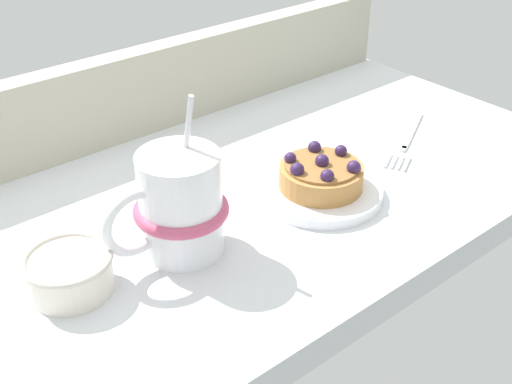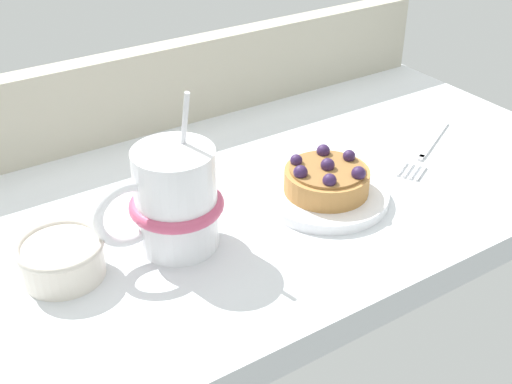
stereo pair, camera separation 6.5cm
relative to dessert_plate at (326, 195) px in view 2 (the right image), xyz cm
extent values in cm
cube|color=silver|center=(-5.01, 5.94, -2.18)|extent=(79.08, 42.25, 3.31)
cube|color=#B2AD99|center=(-5.01, 25.53, 4.69)|extent=(77.50, 3.08, 10.43)
cylinder|color=white|center=(0.00, 0.00, 0.04)|extent=(13.20, 13.20, 1.13)
cylinder|color=white|center=(0.00, 0.00, -0.25)|extent=(7.26, 7.26, 0.57)
cylinder|color=#B77F42|center=(0.00, 0.00, 1.82)|extent=(8.86, 8.86, 2.42)
cylinder|color=olive|center=(0.00, 0.00, 3.18)|extent=(7.79, 7.79, 0.30)
sphere|color=#331E47|center=(0.00, 0.00, 3.68)|extent=(1.46, 1.46, 1.46)
sphere|color=#331E47|center=(3.06, 0.24, 3.70)|extent=(1.34, 1.34, 1.34)
sphere|color=#331E47|center=(1.57, 2.73, 3.62)|extent=(1.45, 1.45, 1.45)
sphere|color=#331E47|center=(-2.05, 2.63, 3.63)|extent=(1.29, 1.29, 1.29)
sphere|color=#331E47|center=(-3.17, 0.36, 3.66)|extent=(1.47, 1.47, 1.47)
sphere|color=#331E47|center=(-1.69, -2.46, 3.61)|extent=(1.42, 1.42, 1.42)
sphere|color=#331E47|center=(1.57, -3.01, 3.65)|extent=(1.48, 1.48, 1.48)
cylinder|color=white|center=(-16.52, 1.52, 4.48)|extent=(7.61, 7.61, 10.03)
torus|color=#C64C70|center=(-16.52, 1.52, 3.87)|extent=(8.85, 8.85, 1.20)
torus|color=white|center=(-21.31, 1.52, 4.48)|extent=(6.59, 0.97, 6.59)
cylinder|color=silver|center=(-15.00, 2.09, 10.84)|extent=(0.91, 2.06, 7.79)
cube|color=silver|center=(19.64, 3.39, -0.23)|extent=(9.83, 5.66, 0.60)
cube|color=silver|center=(14.88, 0.87, -0.23)|extent=(1.32, 1.06, 0.60)
cube|color=silver|center=(11.28, 0.20, -0.23)|extent=(3.20, 1.85, 0.60)
cube|color=silver|center=(11.62, -0.44, -0.23)|extent=(3.20, 1.85, 0.60)
cube|color=silver|center=(11.96, -1.09, -0.23)|extent=(3.20, 1.85, 0.60)
cube|color=silver|center=(12.31, -1.74, -0.23)|extent=(3.20, 1.85, 0.60)
cylinder|color=silver|center=(-27.37, 2.85, 1.11)|extent=(7.35, 7.35, 3.28)
torus|color=beige|center=(-27.37, 2.85, 2.75)|extent=(7.80, 7.80, 0.60)
camera|label=1|loc=(-43.75, -41.75, 37.18)|focal=46.66mm
camera|label=2|loc=(-38.52, -45.62, 37.18)|focal=46.66mm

